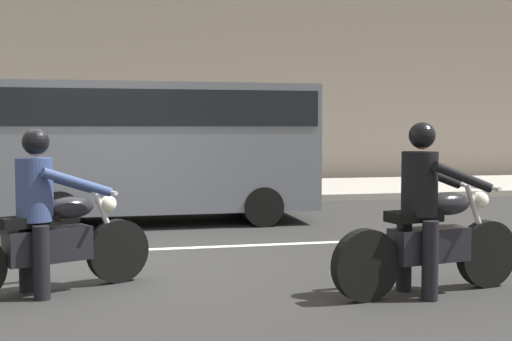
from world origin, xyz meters
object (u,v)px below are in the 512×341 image
Objects in this scene: motorcycle_with_rider_denim_blue at (46,227)px; pedestrian_bystander at (25,148)px; parked_van_slate_gray at (160,143)px; motorcycle_with_rider_black_leather at (428,225)px.

motorcycle_with_rider_denim_blue is 1.12× the size of pedestrian_bystander.
motorcycle_with_rider_black_leather is at bearing -68.74° from parked_van_slate_gray.
motorcycle_with_rider_denim_blue is at bearing -82.23° from pedestrian_bystander.
motorcycle_with_rider_black_leather reaches higher than motorcycle_with_rider_denim_blue.
motorcycle_with_rider_black_leather is at bearing -62.95° from pedestrian_bystander.
parked_van_slate_gray is 4.55m from pedestrian_bystander.
parked_van_slate_gray reaches higher than pedestrian_bystander.
motorcycle_with_rider_black_leather is 10.29m from pedestrian_bystander.
pedestrian_bystander reaches higher than motorcycle_with_rider_denim_blue.
motorcycle_with_rider_black_leather is 1.06× the size of motorcycle_with_rider_denim_blue.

